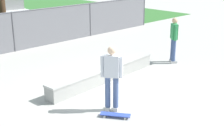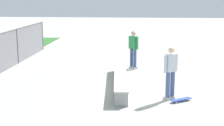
% 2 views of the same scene
% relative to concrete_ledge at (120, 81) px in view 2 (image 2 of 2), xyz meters
% --- Properties ---
extents(ground_plane, '(80.00, 80.00, 0.00)m').
position_rel_concrete_ledge_xyz_m(ground_plane, '(-0.39, -0.69, -0.25)').
color(ground_plane, '#ADAAA3').
extents(concrete_ledge, '(4.80, 0.84, 0.50)m').
position_rel_concrete_ledge_xyz_m(concrete_ledge, '(0.00, 0.00, 0.00)').
color(concrete_ledge, '#999993').
rests_on(concrete_ledge, ground).
extents(skateboarder, '(0.44, 0.49, 1.82)m').
position_rel_concrete_ledge_xyz_m(skateboarder, '(-1.40, -1.78, 0.76)').
color(skateboarder, beige).
rests_on(skateboarder, ground).
extents(skateboard, '(0.62, 0.77, 0.09)m').
position_rel_concrete_ledge_xyz_m(skateboard, '(-1.62, -2.14, -0.18)').
color(skateboard, '#334CB2').
rests_on(skateboard, ground).
extents(bystander, '(0.45, 0.47, 1.82)m').
position_rel_concrete_ledge_xyz_m(bystander, '(3.38, -0.40, 0.76)').
color(bystander, beige).
rests_on(bystander, ground).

